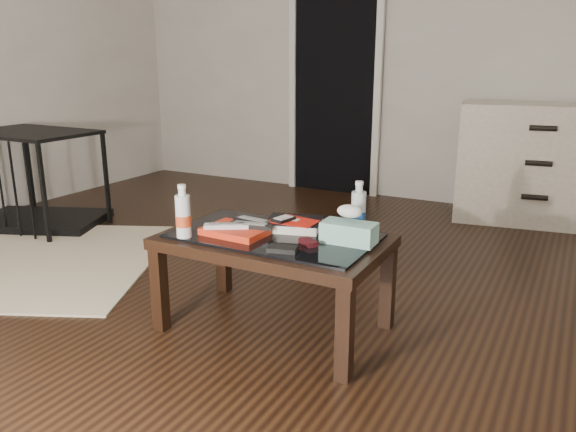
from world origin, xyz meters
name	(u,v)px	position (x,y,z in m)	size (l,w,h in m)	color
ground	(219,288)	(0.00, 0.00, 0.00)	(5.00, 5.00, 0.00)	black
doorway	(335,81)	(-0.40, 2.47, 1.02)	(0.90, 0.08, 2.07)	black
coffee_table	(274,248)	(0.50, -0.27, 0.40)	(1.00, 0.60, 0.46)	black
dresser	(541,164)	(1.41, 2.23, 0.45)	(1.26, 0.67, 0.90)	silver
pet_crate	(38,195)	(-1.90, 0.37, 0.23)	(1.06, 0.90, 0.71)	black
magazines	(237,230)	(0.35, -0.34, 0.48)	(0.28, 0.21, 0.03)	red
remote_silver	(226,226)	(0.31, -0.37, 0.50)	(0.20, 0.05, 0.02)	silver
remote_black_front	(250,225)	(0.40, -0.31, 0.50)	(0.20, 0.05, 0.02)	black
remote_black_back	(253,221)	(0.38, -0.24, 0.50)	(0.20, 0.05, 0.02)	black
textbook	(294,224)	(0.54, -0.15, 0.48)	(0.25, 0.20, 0.05)	black
dvd_mailers	(294,220)	(0.55, -0.17, 0.51)	(0.19, 0.14, 0.01)	red
ipod	(283,219)	(0.52, -0.21, 0.52)	(0.06, 0.10, 0.02)	black
flip_phone	(308,242)	(0.70, -0.32, 0.47)	(0.09, 0.05, 0.02)	black
wallet	(283,249)	(0.64, -0.45, 0.47)	(0.12, 0.07, 0.02)	black
water_bottle_left	(183,211)	(0.17, -0.49, 0.58)	(0.07, 0.07, 0.24)	silver
water_bottle_right	(359,207)	(0.82, -0.06, 0.58)	(0.07, 0.07, 0.24)	silver
tissue_box	(349,233)	(0.84, -0.22, 0.51)	(0.23, 0.12, 0.09)	teal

